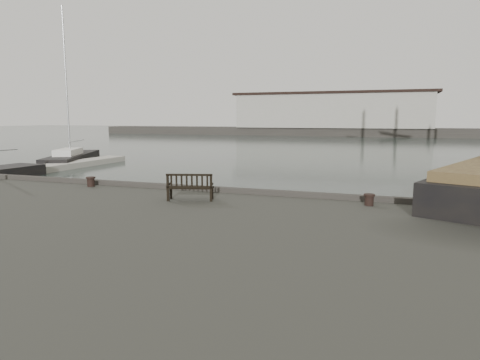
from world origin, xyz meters
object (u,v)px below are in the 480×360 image
object	(u,v)px
yacht_b	(72,160)
bollard_left	(91,182)
bench	(190,192)
bollard_right	(369,200)

from	to	relation	value
yacht_b	bollard_left	bearing A→B (deg)	-72.21
yacht_b	bench	bearing A→B (deg)	-66.98
bench	yacht_b	distance (m)	31.57
bench	bollard_left	distance (m)	5.23
bollard_left	yacht_b	size ratio (longest dim) A/B	0.03
bollard_left	bollard_right	size ratio (longest dim) A/B	1.06
bench	bollard_left	bearing A→B (deg)	148.92
bollard_right	bench	bearing A→B (deg)	-169.11
bench	bollard_left	size ratio (longest dim) A/B	4.19
bollard_left	yacht_b	distance (m)	27.07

